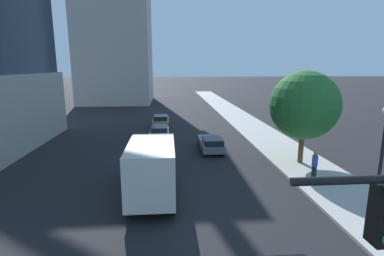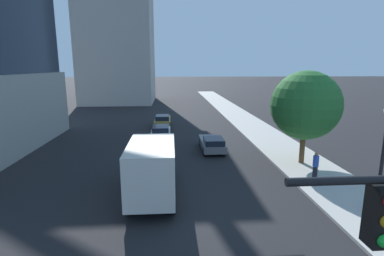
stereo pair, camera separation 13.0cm
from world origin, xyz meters
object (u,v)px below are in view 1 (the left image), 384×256
pedestrian_red_shirt (383,195)px  car_white (159,133)px  street_tree (304,105)px  car_gold (161,121)px  car_gray (211,143)px  pedestrian_blue_shirt (315,165)px  street_lamp (384,141)px  construction_building (115,19)px  box_truck (152,165)px

pedestrian_red_shirt → car_white: bearing=125.5°
street_tree → car_gold: 17.79m
car_gray → pedestrian_blue_shirt: size_ratio=2.59×
street_tree → car_white: (-10.23, 7.80, -3.55)m
street_lamp → pedestrian_blue_shirt: street_lamp is taller
construction_building → street_tree: size_ratio=5.64×
car_gold → box_truck: 18.66m
pedestrian_red_shirt → construction_building: bearing=112.8°
construction_building → car_gray: 40.83m
car_white → car_gray: 5.82m
street_tree → car_gold: bearing=125.9°
box_truck → construction_building: bearing=101.4°
car_white → construction_building: bearing=105.6°
pedestrian_blue_shirt → car_gray: bearing=126.3°
street_tree → box_truck: street_tree is taller
car_white → car_gray: car_white is taller
car_gold → pedestrian_red_shirt: size_ratio=2.74×
street_tree → pedestrian_red_shirt: size_ratio=3.94×
car_gray → pedestrian_red_shirt: pedestrian_red_shirt is taller
street_lamp → car_white: 18.55m
street_lamp → pedestrian_red_shirt: street_lamp is taller
construction_building → car_gold: 30.78m
construction_building → pedestrian_red_shirt: bearing=-67.2°
box_truck → pedestrian_blue_shirt: box_truck is taller
street_tree → car_white: bearing=142.7°
street_lamp → pedestrian_red_shirt: 2.53m
car_white → pedestrian_blue_shirt: size_ratio=2.57×
car_gold → car_gray: bearing=-66.8°
car_white → pedestrian_blue_shirt: 14.63m
car_white → car_gray: bearing=-41.4°
street_lamp → car_gray: 13.02m
street_lamp → pedestrian_blue_shirt: (-1.22, 3.78, -2.44)m
construction_building → street_lamp: bearing=-67.1°
street_lamp → car_white: (-10.84, 14.79, -2.78)m
car_gray → street_tree: bearing=-33.9°
street_lamp → pedestrian_blue_shirt: 4.66m
construction_building → pedestrian_blue_shirt: size_ratio=21.13×
car_gray → box_truck: bearing=-117.3°
street_lamp → car_gray: (-6.47, 10.94, -2.84)m
car_gray → pedestrian_red_shirt: 13.09m
street_tree → box_truck: (-10.23, -4.52, -2.51)m
box_truck → car_white: bearing=90.0°
street_lamp → car_gray: street_lamp is taller
car_gray → car_white: bearing=138.6°
street_tree → box_truck: 11.46m
street_tree → pedestrian_red_shirt: (0.63, -7.41, -3.27)m
construction_building → pedestrian_blue_shirt: bearing=-66.6°
street_lamp → car_gold: (-10.84, 21.11, -2.76)m
box_truck → pedestrian_blue_shirt: (9.63, 1.30, -0.70)m
construction_building → pedestrian_blue_shirt: construction_building is taller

